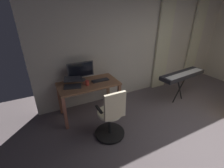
# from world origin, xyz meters

# --- Properties ---
(back_room_partition) EXTENTS (5.69, 0.10, 2.62)m
(back_room_partition) POSITION_xyz_m (0.00, -2.75, 1.31)
(back_room_partition) COLOR beige
(back_room_partition) RESTS_ON ground
(curtain_left_panel) EXTENTS (0.42, 0.06, 2.42)m
(curtain_left_panel) POSITION_xyz_m (-1.87, -2.64, 1.21)
(curtain_left_panel) COLOR beige
(curtain_left_panel) RESTS_ON ground
(curtain_right_panel) EXTENTS (0.46, 0.06, 2.42)m
(curtain_right_panel) POSITION_xyz_m (-0.56, -2.64, 1.21)
(curtain_right_panel) COLOR beige
(curtain_right_panel) RESTS_ON ground
(desk) EXTENTS (1.26, 0.66, 0.76)m
(desk) POSITION_xyz_m (1.76, -2.27, 0.65)
(desk) COLOR #936141
(desk) RESTS_ON ground
(office_chair) EXTENTS (0.56, 0.56, 1.00)m
(office_chair) POSITION_xyz_m (1.67, -1.38, 0.46)
(office_chair) COLOR black
(office_chair) RESTS_ON ground
(computer_monitor) EXTENTS (0.56, 0.18, 0.40)m
(computer_monitor) POSITION_xyz_m (1.85, -2.48, 0.99)
(computer_monitor) COLOR #333338
(computer_monitor) RESTS_ON desk
(computer_keyboard) EXTENTS (0.37, 0.13, 0.02)m
(computer_keyboard) POSITION_xyz_m (1.49, -2.26, 0.77)
(computer_keyboard) COLOR #232328
(computer_keyboard) RESTS_ON desk
(laptop) EXTENTS (0.41, 0.40, 0.15)m
(laptop) POSITION_xyz_m (2.09, -2.27, 0.81)
(laptop) COLOR #333338
(laptop) RESTS_ON desk
(mug_tea) EXTENTS (0.12, 0.08, 0.10)m
(mug_tea) POSITION_xyz_m (1.82, -2.19, 0.81)
(mug_tea) COLOR #CC3D33
(mug_tea) RESTS_ON desk
(piano_keyboard) EXTENTS (1.32, 0.45, 0.79)m
(piano_keyboard) POSITION_xyz_m (-0.44, -1.74, 0.72)
(piano_keyboard) COLOR black
(piano_keyboard) RESTS_ON ground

